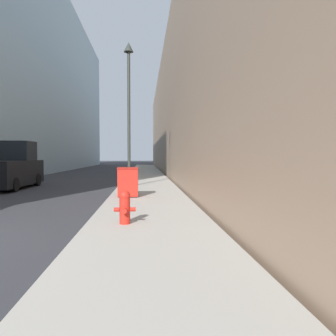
{
  "coord_description": "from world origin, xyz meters",
  "views": [
    {
      "loc": [
        4.54,
        -5.63,
        1.61
      ],
      "look_at": [
        6.14,
        16.32,
        0.78
      ],
      "focal_mm": 35.0,
      "sensor_mm": 36.0,
      "label": 1
    }
  ],
  "objects_px": {
    "fire_hydrant": "(125,206)",
    "pickup_truck": "(8,169)",
    "lamppost": "(129,97)",
    "trash_bin": "(128,182)"
  },
  "relations": [
    {
      "from": "fire_hydrant",
      "to": "pickup_truck",
      "type": "bearing_deg",
      "value": 123.53
    },
    {
      "from": "lamppost",
      "to": "trash_bin",
      "type": "bearing_deg",
      "value": -87.95
    },
    {
      "from": "lamppost",
      "to": "pickup_truck",
      "type": "relative_size",
      "value": 1.38
    },
    {
      "from": "fire_hydrant",
      "to": "trash_bin",
      "type": "distance_m",
      "value": 4.71
    },
    {
      "from": "trash_bin",
      "to": "lamppost",
      "type": "xyz_separation_m",
      "value": [
        -0.14,
        3.95,
        3.71
      ]
    },
    {
      "from": "trash_bin",
      "to": "lamppost",
      "type": "bearing_deg",
      "value": 92.05
    },
    {
      "from": "lamppost",
      "to": "pickup_truck",
      "type": "height_order",
      "value": "lamppost"
    },
    {
      "from": "lamppost",
      "to": "pickup_truck",
      "type": "bearing_deg",
      "value": 172.45
    },
    {
      "from": "fire_hydrant",
      "to": "pickup_truck",
      "type": "distance_m",
      "value": 11.34
    },
    {
      "from": "trash_bin",
      "to": "lamppost",
      "type": "distance_m",
      "value": 5.42
    }
  ]
}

